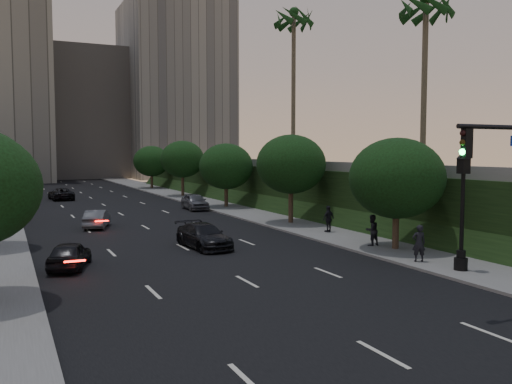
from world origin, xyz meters
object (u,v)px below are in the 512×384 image
sedan_near_right (204,236)px  pedestrian_c (328,219)px  pedestrian_b (372,230)px  sedan_far_left (61,194)px  sedan_near_left (69,255)px  pedestrian_a (419,243)px  sedan_mid_left (97,219)px  sedan_far_right (195,202)px  street_lamp (462,215)px

sedan_near_right → pedestrian_c: 9.32m
sedan_near_right → pedestrian_b: bearing=-30.0°
sedan_far_left → pedestrian_b: 41.53m
sedan_near_left → sedan_near_right: size_ratio=0.80×
sedan_near_right → pedestrian_a: bearing=-52.3°
sedan_mid_left → sedan_far_right: 13.24m
pedestrian_a → street_lamp: bearing=121.9°
sedan_mid_left → sedan_near_left: bearing=93.8°
sedan_far_right → pedestrian_c: bearing=-76.9°
sedan_far_left → pedestrian_b: bearing=103.5°
sedan_near_right → sedan_far_right: (5.95, 19.31, 0.08)m
sedan_mid_left → sedan_far_left: (-0.20, 24.51, 0.02)m
sedan_mid_left → sedan_near_right: (4.23, -10.85, 0.04)m
pedestrian_a → sedan_near_right: bearing=-26.2°
sedan_mid_left → pedestrian_a: 23.01m
pedestrian_a → sedan_mid_left: bearing=-36.8°
pedestrian_a → pedestrian_b: (0.68, 4.61, -0.02)m
sedan_near_left → sedan_near_right: bearing=-144.2°
sedan_mid_left → sedan_far_right: (10.19, 8.45, 0.12)m
sedan_mid_left → pedestrian_c: bearing=162.4°
sedan_far_right → pedestrian_a: size_ratio=2.52×
sedan_far_left → sedan_near_left: bearing=80.5°
street_lamp → sedan_near_left: street_lamp is taller
pedestrian_a → pedestrian_b: size_ratio=1.02×
street_lamp → pedestrian_a: street_lamp is taller
street_lamp → sedan_near_right: street_lamp is taller
pedestrian_b → sedan_mid_left: bearing=-54.7°
sedan_far_right → sedan_near_right: bearing=-104.3°
pedestrian_c → sedan_mid_left: bearing=-52.8°
street_lamp → sedan_near_left: bearing=152.0°
street_lamp → sedan_mid_left: 25.25m
pedestrian_a → pedestrian_c: pedestrian_a is taller
pedestrian_b → pedestrian_c: size_ratio=1.00×
sedan_near_left → sedan_far_left: bearing=-77.0°
sedan_near_left → pedestrian_a: (15.47, -6.20, 0.40)m
street_lamp → sedan_near_right: (-8.38, 10.93, -1.94)m
pedestrian_a → pedestrian_c: size_ratio=1.03×
sedan_mid_left → pedestrian_c: 16.46m
sedan_near_left → sedan_near_right: 7.90m
sedan_far_left → sedan_far_right: sedan_far_right is taller
sedan_near_right → pedestrian_b: size_ratio=2.71×
sedan_mid_left → pedestrian_b: bearing=148.4°
street_lamp → sedan_near_left: size_ratio=1.46×
street_lamp → pedestrian_b: size_ratio=3.19×
sedan_near_left → sedan_mid_left: size_ratio=0.96×
sedan_near_right → pedestrian_a: pedestrian_a is taller
street_lamp → sedan_far_right: size_ratio=1.24×
sedan_near_right → sedan_far_left: bearing=92.3°
sedan_near_left → pedestrian_c: (16.73, 3.83, 0.37)m
sedan_mid_left → sedan_near_right: sedan_near_right is taller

